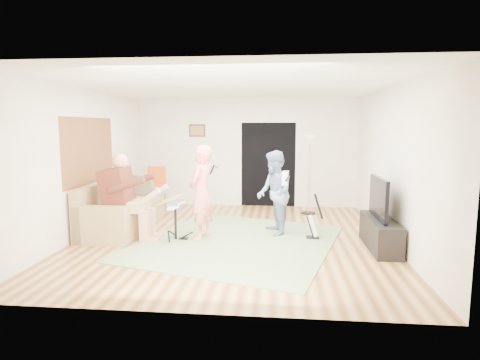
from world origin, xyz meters
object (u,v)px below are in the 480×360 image
at_px(drum_kit, 176,223).
at_px(guitarist, 274,193).
at_px(guitar_spare, 313,226).
at_px(television, 379,198).
at_px(torchiere_lamp, 309,160).
at_px(tv_cabinet, 380,233).
at_px(sofa, 119,213).
at_px(singer, 201,193).
at_px(dining_chair, 158,195).

distance_m(drum_kit, guitarist, 1.88).
height_order(guitar_spare, television, television).
height_order(drum_kit, torchiere_lamp, torchiere_lamp).
distance_m(torchiere_lamp, television, 2.77).
bearing_deg(tv_cabinet, sofa, 170.50).
height_order(singer, guitar_spare, singer).
bearing_deg(sofa, guitar_spare, -5.04).
distance_m(singer, guitarist, 1.35).
bearing_deg(guitar_spare, drum_kit, -172.56).
height_order(dining_chair, tv_cabinet, dining_chair).
bearing_deg(torchiere_lamp, sofa, -155.14).
xyz_separation_m(drum_kit, guitar_spare, (2.45, 0.32, -0.07)).
relative_size(singer, tv_cabinet, 1.20).
height_order(singer, torchiere_lamp, torchiere_lamp).
relative_size(guitar_spare, tv_cabinet, 0.59).
xyz_separation_m(singer, guitarist, (1.29, 0.41, -0.05)).
bearing_deg(tv_cabinet, drum_kit, 177.49).
bearing_deg(guitarist, guitar_spare, 59.12).
height_order(singer, guitarist, singer).
height_order(guitarist, dining_chair, guitarist).
bearing_deg(guitar_spare, singer, -174.41).
distance_m(drum_kit, television, 3.50).
height_order(drum_kit, television, television).
distance_m(singer, tv_cabinet, 3.12).
height_order(sofa, torchiere_lamp, torchiere_lamp).
distance_m(dining_chair, television, 5.15).
bearing_deg(torchiere_lamp, tv_cabinet, -68.92).
bearing_deg(dining_chair, drum_kit, -86.05).
xyz_separation_m(singer, tv_cabinet, (3.05, -0.28, -0.59)).
distance_m(sofa, dining_chair, 1.72).
distance_m(singer, dining_chair, 2.71).
distance_m(sofa, television, 4.85).
bearing_deg(torchiere_lamp, dining_chair, -178.85).
bearing_deg(tv_cabinet, dining_chair, 151.13).
xyz_separation_m(drum_kit, television, (3.45, -0.15, 0.55)).
xyz_separation_m(sofa, singer, (1.75, -0.53, 0.53)).
bearing_deg(sofa, tv_cabinet, -9.50).
xyz_separation_m(drum_kit, singer, (0.45, 0.12, 0.54)).
relative_size(sofa, guitar_spare, 2.83).
distance_m(sofa, tv_cabinet, 4.87).
height_order(sofa, guitarist, guitarist).
height_order(sofa, guitar_spare, sofa).
bearing_deg(guitarist, singer, -86.51).
bearing_deg(dining_chair, sofa, -118.90).
xyz_separation_m(torchiere_lamp, tv_cabinet, (0.99, -2.57, -1.00)).
bearing_deg(guitar_spare, sofa, 174.96).
height_order(guitarist, guitar_spare, guitarist).
relative_size(tv_cabinet, television, 1.33).
bearing_deg(guitarist, dining_chair, -137.33).
distance_m(drum_kit, torchiere_lamp, 3.61).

